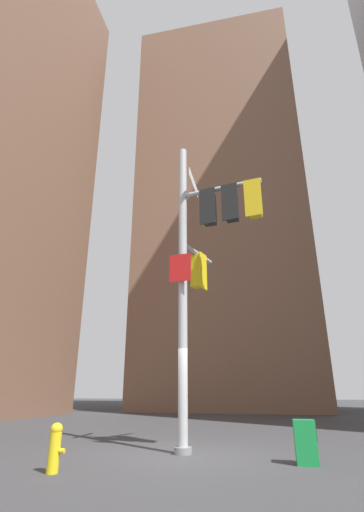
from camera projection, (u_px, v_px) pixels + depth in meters
The scene contains 5 objects.
ground at pixel (183, 454), 8.80m from camera, with size 120.00×120.00×0.00m, color #38383A.
building_mid_block at pixel (224, 215), 36.77m from camera, with size 14.26×14.26×36.27m, color brown.
signal_pole_assembly at pixel (203, 252), 10.53m from camera, with size 2.76×2.54×8.80m.
fire_hydrant at pixel (55, 446), 6.92m from camera, with size 0.33×0.23×0.87m.
newspaper_box at pixel (306, 442), 7.67m from camera, with size 0.45×0.36×0.87m.
Camera 1 is at (2.11, -9.70, 1.46)m, focal length 25.51 mm.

